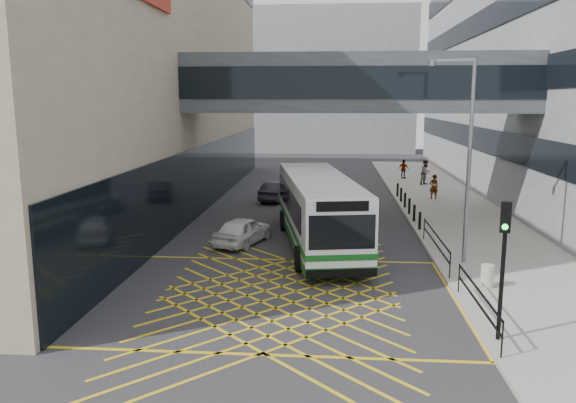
% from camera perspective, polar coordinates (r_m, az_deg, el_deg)
% --- Properties ---
extents(ground, '(120.00, 120.00, 0.00)m').
position_cam_1_polar(ground, '(19.56, -0.94, -9.63)').
color(ground, '#333335').
extents(building_whsmith, '(24.17, 42.00, 16.00)m').
position_cam_1_polar(building_whsmith, '(39.60, -25.91, 11.21)').
color(building_whsmith, tan).
rests_on(building_whsmith, ground).
extents(building_far, '(28.00, 16.00, 18.00)m').
position_cam_1_polar(building_far, '(78.43, 1.83, 11.99)').
color(building_far, gray).
rests_on(building_far, ground).
extents(skybridge, '(20.00, 4.10, 3.00)m').
position_cam_1_polar(skybridge, '(30.34, 7.01, 11.80)').
color(skybridge, '#42484D').
rests_on(skybridge, ground).
extents(pavement, '(6.00, 54.00, 0.16)m').
position_cam_1_polar(pavement, '(34.71, 16.48, -1.07)').
color(pavement, '#A09B92').
rests_on(pavement, ground).
extents(box_junction, '(12.00, 9.00, 0.01)m').
position_cam_1_polar(box_junction, '(19.56, -0.94, -9.62)').
color(box_junction, gold).
rests_on(box_junction, ground).
extents(bus, '(4.61, 11.85, 3.24)m').
position_cam_1_polar(bus, '(25.72, 3.07, -0.76)').
color(bus, white).
rests_on(bus, ground).
extents(car_white, '(2.89, 4.43, 1.31)m').
position_cam_1_polar(car_white, '(26.35, -4.58, -2.92)').
color(car_white, white).
rests_on(car_white, ground).
extents(car_dark, '(2.44, 4.34, 1.28)m').
position_cam_1_polar(car_dark, '(37.54, -1.16, 1.06)').
color(car_dark, '#222228').
rests_on(car_dark, ground).
extents(car_silver, '(3.02, 4.38, 1.26)m').
position_cam_1_polar(car_silver, '(33.88, 1.83, 0.03)').
color(car_silver, '#969A9E').
rests_on(car_silver, ground).
extents(traffic_light, '(0.31, 0.46, 3.89)m').
position_cam_1_polar(traffic_light, '(16.05, 21.06, -4.74)').
color(traffic_light, black).
rests_on(traffic_light, pavement).
extents(street_lamp, '(1.80, 0.80, 8.07)m').
position_cam_1_polar(street_lamp, '(23.27, 17.54, 5.12)').
color(street_lamp, slate).
rests_on(street_lamp, pavement).
extents(litter_bin, '(0.46, 0.46, 0.80)m').
position_cam_1_polar(litter_bin, '(21.07, 19.59, -7.15)').
color(litter_bin, '#ADA89E').
rests_on(litter_bin, pavement).
extents(kerb_railings, '(0.05, 12.54, 1.00)m').
position_cam_1_polar(kerb_railings, '(21.35, 16.28, -5.85)').
color(kerb_railings, black).
rests_on(kerb_railings, pavement).
extents(bollards, '(0.14, 10.14, 0.90)m').
position_cam_1_polar(bollards, '(34.14, 12.01, -0.15)').
color(bollards, black).
rests_on(bollards, pavement).
extents(pedestrian_a, '(0.71, 0.55, 1.63)m').
position_cam_1_polar(pedestrian_a, '(38.46, 14.58, 1.45)').
color(pedestrian_a, gray).
rests_on(pedestrian_a, pavement).
extents(pedestrian_b, '(1.03, 1.03, 1.89)m').
position_cam_1_polar(pedestrian_b, '(44.84, 13.80, 2.87)').
color(pedestrian_b, gray).
rests_on(pedestrian_b, pavement).
extents(pedestrian_c, '(1.03, 0.86, 1.58)m').
position_cam_1_polar(pedestrian_c, '(47.98, 11.67, 3.24)').
color(pedestrian_c, gray).
rests_on(pedestrian_c, pavement).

